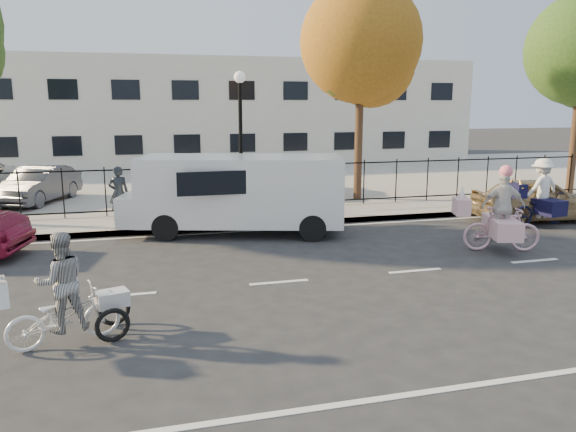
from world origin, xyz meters
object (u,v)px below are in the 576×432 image
object	(u,v)px
lamppost	(240,117)
lot_car_c	(39,185)
unicorn_bike	(501,220)
zebra_trike	(63,301)
bull_bike	(540,199)
pedestrian	(119,193)
gold_sedan	(537,199)
lot_car_d	(306,177)
white_van	(238,191)

from	to	relation	value
lamppost	lot_car_c	distance (m)	7.69
lamppost	unicorn_bike	size ratio (longest dim) A/B	2.04
unicorn_bike	lot_car_c	bearing A→B (deg)	70.53
unicorn_bike	zebra_trike	bearing A→B (deg)	126.35
zebra_trike	bull_bike	bearing A→B (deg)	-84.20
pedestrian	unicorn_bike	bearing A→B (deg)	144.99
zebra_trike	gold_sedan	distance (m)	14.08
pedestrian	lot_car_c	bearing A→B (deg)	-56.39
lamppost	gold_sedan	size ratio (longest dim) A/B	1.11
unicorn_bike	lamppost	bearing A→B (deg)	61.03
zebra_trike	lamppost	bearing A→B (deg)	-42.85
gold_sedan	bull_bike	bearing A→B (deg)	152.01
unicorn_bike	bull_bike	bearing A→B (deg)	-33.34
bull_bike	lot_car_d	distance (m)	8.30
gold_sedan	lot_car_c	distance (m)	16.33
bull_bike	lamppost	bearing A→B (deg)	58.73
bull_bike	lot_car_d	bearing A→B (deg)	30.60
gold_sedan	lot_car_c	size ratio (longest dim) A/B	1.04
lamppost	gold_sedan	world-z (taller)	lamppost
lamppost	pedestrian	xyz separation A→B (m)	(-3.70, -0.22, -2.17)
gold_sedan	pedestrian	bearing A→B (deg)	83.65
zebra_trike	bull_bike	size ratio (longest dim) A/B	0.92
gold_sedan	lot_car_d	world-z (taller)	lot_car_d
zebra_trike	pedestrian	size ratio (longest dim) A/B	1.26
gold_sedan	lot_car_d	xyz separation A→B (m)	(-5.52, 5.94, 0.11)
white_van	bull_bike	bearing A→B (deg)	7.49
white_van	lot_car_d	size ratio (longest dim) A/B	1.75
bull_bike	pedestrian	distance (m)	12.31
lamppost	lot_car_d	distance (m)	4.82
zebra_trike	unicorn_bike	xyz separation A→B (m)	(9.52, 2.96, 0.12)
lot_car_d	bull_bike	bearing A→B (deg)	-35.37
bull_bike	lot_car_c	size ratio (longest dim) A/B	0.57
lamppost	bull_bike	world-z (taller)	lamppost
white_van	lamppost	bearing A→B (deg)	93.28
white_van	gold_sedan	world-z (taller)	white_van
zebra_trike	gold_sedan	bearing A→B (deg)	-82.58
lot_car_c	bull_bike	bearing A→B (deg)	-4.65
zebra_trike	lot_car_c	world-z (taller)	zebra_trike
pedestrian	lot_car_d	xyz separation A→B (m)	(6.73, 3.16, -0.17)
lot_car_d	white_van	bearing A→B (deg)	-107.49
unicorn_bike	lot_car_d	size ratio (longest dim) A/B	0.58
lamppost	unicorn_bike	distance (m)	8.18
lamppost	zebra_trike	distance (m)	10.08
lamppost	gold_sedan	bearing A→B (deg)	-19.34
unicorn_bike	lot_car_d	xyz separation A→B (m)	(-2.21, 8.77, -0.01)
gold_sedan	lot_car_c	world-z (taller)	lot_car_c
gold_sedan	unicorn_bike	bearing A→B (deg)	136.96
zebra_trike	pedestrian	world-z (taller)	pedestrian
pedestrian	lamppost	bearing A→B (deg)	-179.45
lamppost	gold_sedan	distance (m)	9.38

